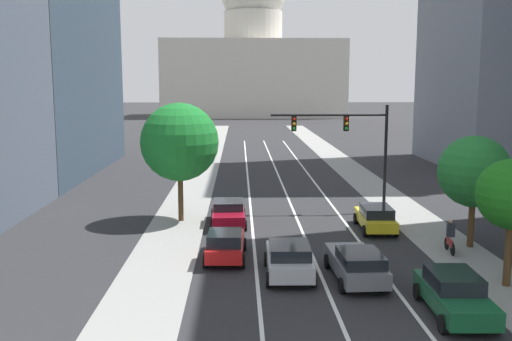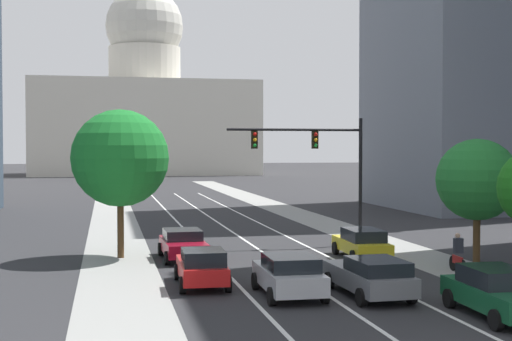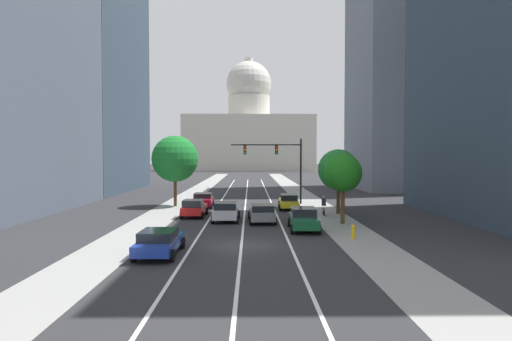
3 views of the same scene
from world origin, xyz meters
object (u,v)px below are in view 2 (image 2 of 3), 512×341
car_red (202,267)px  street_tree_near_left (120,158)px  car_gray (370,276)px  car_silver (289,274)px  street_tree_far_right (477,180)px  car_green (497,292)px  traffic_signal_mast (320,156)px  cyclist (458,253)px  car_yellow (362,243)px  capitol_building (145,109)px  car_crimson (183,244)px

car_red → street_tree_near_left: 9.52m
car_gray → car_silver: (-2.84, 0.68, 0.03)m
car_red → street_tree_far_right: 13.16m
car_green → traffic_signal_mast: traffic_signal_mast is taller
car_gray → street_tree_far_right: street_tree_far_right is taller
car_silver → traffic_signal_mast: size_ratio=0.56×
car_gray → cyclist: (5.48, 3.94, 0.08)m
traffic_signal_mast → car_yellow: bearing=-83.0°
car_silver → street_tree_near_left: bearing=29.6°
car_silver → cyclist: (8.33, 3.26, 0.05)m
capitol_building → car_gray: capitol_building is taller
car_green → capitol_building: bearing=3.6°
street_tree_far_right → car_gray: bearing=-144.2°
traffic_signal_mast → car_gray: bearing=-99.4°
capitol_building → car_gray: size_ratio=9.25×
capitol_building → car_green: bearing=-88.1°
car_gray → car_crimson: (-5.68, 10.17, -0.02)m
car_gray → street_tree_far_right: bearing=-56.0°
car_red → car_gray: bearing=-117.0°
car_silver → car_crimson: (-2.83, 9.48, -0.05)m
capitol_building → car_silver: bearing=-90.7°
car_yellow → traffic_signal_mast: 6.48m
capitol_building → car_green: capitol_building is taller
car_silver → car_yellow: bearing=-35.0°
car_gray → traffic_signal_mast: (2.22, 13.45, 4.17)m
car_green → cyclist: 8.11m
car_yellow → street_tree_near_left: size_ratio=0.62×
car_gray → traffic_signal_mast: bearing=-11.3°
car_red → car_crimson: car_red is taller
capitol_building → cyclist: bearing=-86.7°
cyclist → street_tree_far_right: size_ratio=0.30×
street_tree_far_right → car_yellow: bearing=139.7°
car_gray → car_crimson: bearing=27.3°
car_crimson → street_tree_near_left: size_ratio=0.63×
car_green → car_yellow: size_ratio=1.03×
car_red → street_tree_far_right: (12.63, 1.89, 3.17)m
car_silver → car_gray: bearing=-102.6°
car_yellow → street_tree_far_right: size_ratio=0.77×
capitol_building → street_tree_far_right: bearing=-86.0°
car_gray → street_tree_near_left: 14.72m
car_red → car_yellow: (8.51, 5.40, -0.00)m
car_crimson → street_tree_far_right: street_tree_far_right is taller
cyclist → car_red: bearing=98.2°
street_tree_far_right → car_crimson: bearing=157.8°
car_red → car_silver: car_silver is taller
car_yellow → cyclist: cyclist is taller
capitol_building → street_tree_far_right: 120.36m
traffic_signal_mast → cyclist: bearing=-71.1°
car_gray → cyclist: bearing=-56.2°
car_silver → traffic_signal_mast: bearing=-20.8°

